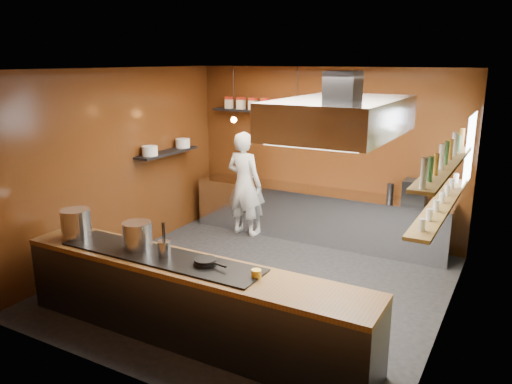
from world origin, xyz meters
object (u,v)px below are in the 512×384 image
Objects in this scene: stockpot_large at (76,223)px; stockpot_small at (137,235)px; chef at (244,184)px; extractor_hood at (342,116)px; espresso_machine at (415,191)px.

stockpot_small is at bearing 4.07° from stockpot_large.
stockpot_large is 0.20× the size of chef.
extractor_hood is at bearing 144.34° from chef.
extractor_hood is 3.02m from espresso_machine.
extractor_hood is 5.60× the size of espresso_machine.
extractor_hood reaches higher than chef.
chef is (-2.55, 2.18, -1.56)m from extractor_hood.
stockpot_large is at bearing -133.08° from espresso_machine.
extractor_hood is 5.78× the size of stockpot_small.
extractor_hood is 5.40× the size of stockpot_large.
extractor_hood reaches higher than stockpot_small.
stockpot_small is at bearing -124.46° from espresso_machine.
chef is at bearing 82.24° from stockpot_large.
stockpot_large reaches higher than stockpot_small.
extractor_hood is 3.70m from chef.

